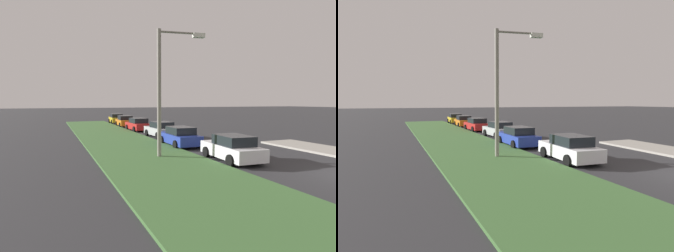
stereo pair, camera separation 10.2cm
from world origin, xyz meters
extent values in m
cube|color=#3D6633|center=(10.00, 7.52, 0.06)|extent=(60.00, 6.00, 0.12)
cube|color=silver|center=(5.28, 3.30, 0.57)|extent=(4.40, 2.05, 0.70)
cube|color=black|center=(5.08, 3.31, 1.19)|extent=(2.29, 1.72, 0.55)
cylinder|color=black|center=(6.68, 4.12, 0.32)|extent=(0.65, 0.26, 0.64)
cylinder|color=black|center=(6.58, 2.32, 0.32)|extent=(0.65, 0.26, 0.64)
cylinder|color=black|center=(3.99, 4.27, 0.32)|extent=(0.65, 0.26, 0.64)
cylinder|color=black|center=(3.88, 2.48, 0.32)|extent=(0.65, 0.26, 0.64)
cube|color=#23389E|center=(11.25, 3.78, 0.57)|extent=(4.33, 1.87, 0.70)
cube|color=black|center=(11.05, 3.78, 1.19)|extent=(2.23, 1.64, 0.55)
cylinder|color=black|center=(12.62, 4.66, 0.32)|extent=(0.64, 0.23, 0.64)
cylinder|color=black|center=(12.59, 2.86, 0.32)|extent=(0.64, 0.23, 0.64)
cylinder|color=black|center=(9.92, 4.70, 0.32)|extent=(0.64, 0.23, 0.64)
cylinder|color=black|center=(9.89, 2.90, 0.32)|extent=(0.64, 0.23, 0.64)
cube|color=#B2B5BA|center=(16.80, 3.16, 0.57)|extent=(4.37, 1.99, 0.70)
cube|color=black|center=(16.60, 3.16, 1.19)|extent=(2.27, 1.69, 0.55)
cylinder|color=black|center=(18.11, 4.12, 0.32)|extent=(0.65, 0.25, 0.64)
cylinder|color=black|center=(18.18, 2.32, 0.32)|extent=(0.65, 0.25, 0.64)
cylinder|color=black|center=(15.41, 4.00, 0.32)|extent=(0.65, 0.25, 0.64)
cylinder|color=black|center=(15.49, 2.21, 0.32)|extent=(0.65, 0.25, 0.64)
cube|color=red|center=(23.30, 3.48, 0.57)|extent=(4.38, 2.00, 0.70)
cube|color=black|center=(23.10, 3.47, 1.19)|extent=(2.27, 1.70, 0.55)
cylinder|color=black|center=(24.61, 4.44, 0.32)|extent=(0.65, 0.25, 0.64)
cylinder|color=black|center=(24.69, 2.64, 0.32)|extent=(0.65, 0.25, 0.64)
cylinder|color=black|center=(21.91, 4.31, 0.32)|extent=(0.65, 0.25, 0.64)
cylinder|color=black|center=(21.99, 2.51, 0.32)|extent=(0.65, 0.25, 0.64)
cube|color=orange|center=(29.40, 3.52, 0.57)|extent=(4.37, 1.97, 0.70)
cube|color=black|center=(29.20, 3.53, 1.19)|extent=(2.26, 1.69, 0.55)
cylinder|color=black|center=(30.79, 4.37, 0.32)|extent=(0.65, 0.25, 0.64)
cylinder|color=black|center=(30.72, 2.57, 0.32)|extent=(0.65, 0.25, 0.64)
cylinder|color=black|center=(28.09, 4.47, 0.32)|extent=(0.65, 0.25, 0.64)
cylinder|color=black|center=(28.02, 2.67, 0.32)|extent=(0.65, 0.25, 0.64)
cube|color=gold|center=(35.55, 3.34, 0.57)|extent=(4.39, 2.04, 0.70)
cube|color=black|center=(35.35, 3.35, 1.19)|extent=(2.29, 1.72, 0.55)
cylinder|color=black|center=(36.95, 4.16, 0.32)|extent=(0.65, 0.26, 0.64)
cylinder|color=black|center=(36.85, 2.36, 0.32)|extent=(0.65, 0.26, 0.64)
cylinder|color=black|center=(34.26, 4.31, 0.32)|extent=(0.65, 0.26, 0.64)
cylinder|color=black|center=(34.15, 2.52, 0.32)|extent=(0.65, 0.26, 0.64)
cylinder|color=gray|center=(7.46, 6.86, 3.75)|extent=(0.24, 0.24, 7.50)
cylinder|color=gray|center=(7.28, 5.68, 7.35)|extent=(0.50, 2.39, 0.12)
cube|color=silver|center=(7.09, 4.49, 7.25)|extent=(0.47, 0.75, 0.24)
camera|label=1|loc=(-7.97, 12.73, 3.34)|focal=30.14mm
camera|label=2|loc=(-8.01, 12.64, 3.34)|focal=30.14mm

